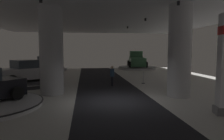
{
  "coord_description": "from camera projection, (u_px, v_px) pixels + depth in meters",
  "views": [
    {
      "loc": [
        -1.66,
        -11.36,
        2.8
      ],
      "look_at": [
        0.27,
        3.54,
        1.4
      ],
      "focal_mm": 33.99,
      "sensor_mm": 36.0,
      "label": 1
    }
  ],
  "objects": [
    {
      "name": "display_car_deep_left",
      "position": [
        47.0,
        63.0,
        29.59
      ],
      "size": [
        4.21,
        4.28,
        1.71
      ],
      "color": "maroon",
      "rests_on": "display_platform_deep_left"
    },
    {
      "name": "display_platform_mid_left",
      "position": [
        25.0,
        83.0,
        17.23
      ],
      "size": [
        5.56,
        5.56,
        0.32
      ],
      "color": "#333338",
      "rests_on": "ground"
    },
    {
      "name": "column_right",
      "position": [
        180.0,
        51.0,
        12.66
      ],
      "size": [
        1.38,
        1.38,
        5.5
      ],
      "color": "silver",
      "rests_on": "ground"
    },
    {
      "name": "column_left",
      "position": [
        51.0,
        51.0,
        13.38
      ],
      "size": [
        1.49,
        1.49,
        5.5
      ],
      "color": "#ADADB2",
      "rests_on": "ground"
    },
    {
      "name": "pickup_truck_deep_right",
      "position": [
        137.0,
        60.0,
        31.82
      ],
      "size": [
        3.28,
        5.55,
        2.3
      ],
      "color": "#2D5638",
      "rests_on": "display_platform_deep_right"
    },
    {
      "name": "ground",
      "position": [
        115.0,
        102.0,
        11.69
      ],
      "size": [
        24.0,
        44.0,
        0.06
      ],
      "color": "silver"
    },
    {
      "name": "stanchion_a",
      "position": [
        143.0,
        79.0,
        17.87
      ],
      "size": [
        0.28,
        0.28,
        1.01
      ],
      "color": "#333338",
      "rests_on": "ground"
    },
    {
      "name": "display_platform_deep_right",
      "position": [
        137.0,
        68.0,
        31.6
      ],
      "size": [
        5.69,
        5.69,
        0.38
      ],
      "color": "#B7B7BC",
      "rests_on": "ground"
    },
    {
      "name": "display_car_mid_left",
      "position": [
        25.0,
        72.0,
        17.17
      ],
      "size": [
        4.31,
        4.17,
        1.71
      ],
      "color": "silver",
      "rests_on": "display_platform_mid_left"
    },
    {
      "name": "visitor_walking_near",
      "position": [
        112.0,
        75.0,
        16.61
      ],
      "size": [
        0.32,
        0.32,
        1.59
      ],
      "color": "black",
      "rests_on": "ground"
    },
    {
      "name": "display_platform_deep_left",
      "position": [
        48.0,
        69.0,
        29.7
      ],
      "size": [
        5.28,
        5.28,
        0.29
      ],
      "color": "#B7B7BC",
      "rests_on": "ground"
    }
  ]
}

